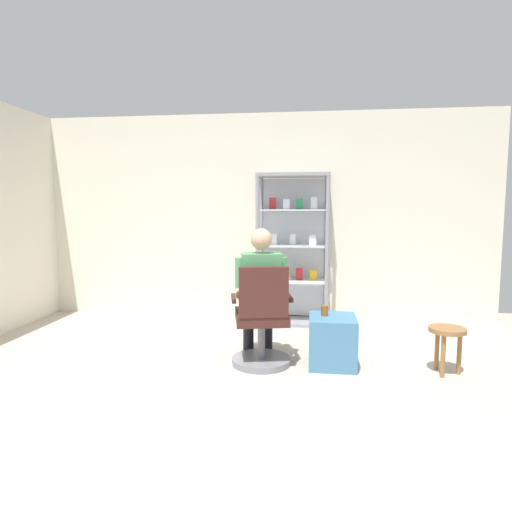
# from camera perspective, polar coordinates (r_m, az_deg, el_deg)

# --- Properties ---
(ground_plane) EXTENTS (7.20, 7.20, 0.00)m
(ground_plane) POSITION_cam_1_polar(r_m,az_deg,el_deg) (3.29, -5.06, -20.49)
(ground_plane) COLOR #B2A899
(back_wall) EXTENTS (6.00, 0.10, 2.70)m
(back_wall) POSITION_cam_1_polar(r_m,az_deg,el_deg) (5.91, 1.03, 5.02)
(back_wall) COLOR silver
(back_wall) RESTS_ON ground
(display_cabinet_main) EXTENTS (0.90, 0.45, 1.90)m
(display_cabinet_main) POSITION_cam_1_polar(r_m,az_deg,el_deg) (5.66, 4.80, 1.02)
(display_cabinet_main) COLOR gray
(display_cabinet_main) RESTS_ON ground
(office_chair) EXTENTS (0.61, 0.57, 0.96)m
(office_chair) POSITION_cam_1_polar(r_m,az_deg,el_deg) (4.15, 0.76, -8.91)
(office_chair) COLOR slate
(office_chair) RESTS_ON ground
(seated_shopkeeper) EXTENTS (0.54, 0.61, 1.29)m
(seated_shopkeeper) POSITION_cam_1_polar(r_m,az_deg,el_deg) (4.24, 0.56, -4.17)
(seated_shopkeeper) COLOR black
(seated_shopkeeper) RESTS_ON ground
(storage_crate) EXTENTS (0.43, 0.47, 0.47)m
(storage_crate) POSITION_cam_1_polar(r_m,az_deg,el_deg) (4.28, 9.83, -10.77)
(storage_crate) COLOR teal
(storage_crate) RESTS_ON ground
(tea_glass) EXTENTS (0.07, 0.07, 0.10)m
(tea_glass) POSITION_cam_1_polar(r_m,az_deg,el_deg) (4.23, 8.84, -6.99)
(tea_glass) COLOR brown
(tea_glass) RESTS_ON storage_crate
(wooden_stool) EXTENTS (0.32, 0.32, 0.42)m
(wooden_stool) POSITION_cam_1_polar(r_m,az_deg,el_deg) (4.33, 23.47, -9.57)
(wooden_stool) COLOR olive
(wooden_stool) RESTS_ON ground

